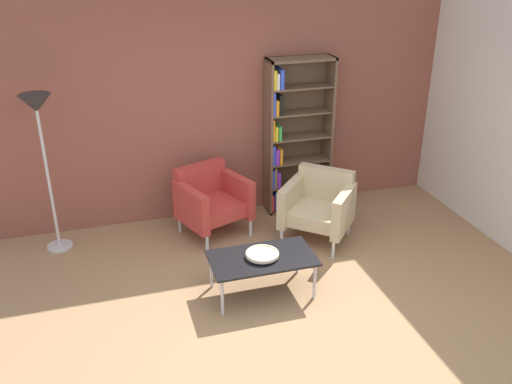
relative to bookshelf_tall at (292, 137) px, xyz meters
name	(u,v)px	position (x,y,z in m)	size (l,w,h in m)	color
ground_plane	(285,326)	(-0.86, -2.25, -0.94)	(8.32, 8.32, 0.00)	#9E7751
brick_back_panel	(218,97)	(-0.86, 0.21, 0.51)	(6.40, 0.12, 2.90)	brown
bookshelf_tall	(292,137)	(0.00, 0.00, 0.00)	(0.80, 0.30, 1.90)	brown
coffee_table_low	(262,260)	(-0.90, -1.70, -0.57)	(1.00, 0.56, 0.40)	black
decorative_bowl	(262,254)	(-0.90, -1.70, -0.51)	(0.32, 0.32, 0.05)	beige
armchair_spare_guest	(211,199)	(-1.10, -0.35, -0.53)	(0.90, 0.86, 0.78)	#B73833
armchair_by_bookshelf	(319,205)	(0.03, -0.84, -0.53)	(0.95, 0.94, 0.78)	#C6B289
floor_lamp_torchiere	(39,123)	(-2.81, -0.22, 0.51)	(0.32, 0.32, 1.74)	silver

